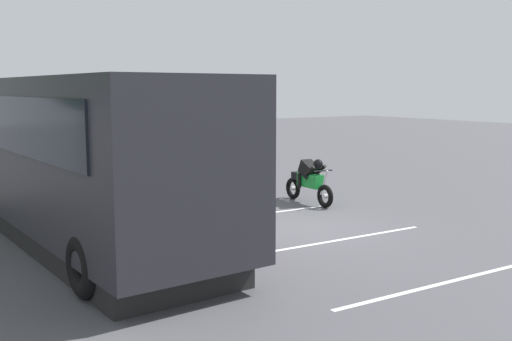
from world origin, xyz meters
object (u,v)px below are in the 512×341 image
at_px(spectator_right, 170,168).
at_px(parked_motorcycle_silver, 198,216).
at_px(spectator_far_left, 230,185).
at_px(spectator_left, 211,183).
at_px(tour_bus, 77,160).
at_px(spectator_centre, 199,172).
at_px(stunt_motorcycle, 309,181).

distance_m(spectator_right, parked_motorcycle_silver, 3.37).
height_order(spectator_far_left, spectator_left, spectator_far_left).
relative_size(tour_bus, parked_motorcycle_silver, 4.78).
xyz_separation_m(spectator_far_left, spectator_left, (0.99, -0.09, -0.10)).
xyz_separation_m(spectator_centre, spectator_right, (1.22, 0.19, -0.04)).
distance_m(spectator_centre, stunt_motorcycle, 3.23).
bearing_deg(spectator_left, parked_motorcycle_silver, 136.93).
bearing_deg(stunt_motorcycle, spectator_left, 105.27).
xyz_separation_m(spectator_left, spectator_right, (2.38, -0.10, 0.05)).
relative_size(spectator_left, stunt_motorcycle, 0.81).
relative_size(spectator_right, parked_motorcycle_silver, 0.85).
xyz_separation_m(spectator_far_left, parked_motorcycle_silver, (0.16, 0.68, -0.60)).
distance_m(spectator_centre, parked_motorcycle_silver, 2.33).
bearing_deg(parked_motorcycle_silver, spectator_left, -43.07).
distance_m(spectator_far_left, spectator_right, 3.37).
distance_m(spectator_right, stunt_motorcycle, 3.69).
distance_m(parked_motorcycle_silver, stunt_motorcycle, 4.60).
distance_m(spectator_far_left, spectator_left, 0.99).
distance_m(spectator_centre, spectator_right, 1.23).
height_order(spectator_far_left, parked_motorcycle_silver, spectator_far_left).
relative_size(spectator_far_left, parked_motorcycle_silver, 0.88).
bearing_deg(spectator_far_left, tour_bus, 63.83).
bearing_deg(tour_bus, spectator_left, -97.35).
xyz_separation_m(spectator_centre, parked_motorcycle_silver, (-1.99, 1.06, -0.59)).
bearing_deg(spectator_left, stunt_motorcycle, -74.73).
relative_size(spectator_far_left, spectator_right, 1.04).
distance_m(tour_bus, spectator_right, 3.61).
height_order(tour_bus, spectator_left, tour_bus).
bearing_deg(stunt_motorcycle, spectator_right, 67.03).
relative_size(spectator_left, spectator_right, 0.95).
relative_size(spectator_right, stunt_motorcycle, 0.85).
bearing_deg(stunt_motorcycle, spectator_far_left, 118.48).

